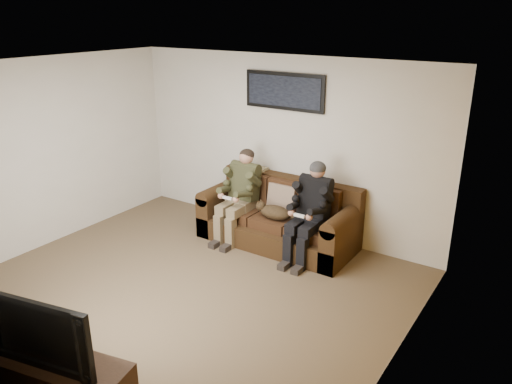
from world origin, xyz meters
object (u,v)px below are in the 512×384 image
Objects in this scene: framed_poster at (284,91)px; person_right at (311,206)px; tv_stand at (54,380)px; television at (45,327)px; person_left at (240,190)px; cat at (274,212)px; sofa at (280,219)px.

person_right is at bearing -36.58° from framed_poster.
tv_stand is 1.28× the size of television.
person_left is 0.63m from cat.
framed_poster reaches higher than tv_stand.
person_left is 0.93× the size of tv_stand.
television is at bearing -89.43° from sofa.
sofa is 1.69× the size of person_right.
person_right is 1.99× the size of cat.
person_left reaches higher than sofa.
tv_stand is (0.04, -3.78, -0.12)m from sofa.
television reaches higher than sofa.
cat is at bearing 78.20° from television.
cat is (0.60, -0.04, -0.19)m from person_left.
person_right is (1.14, 0.00, 0.00)m from person_left.
framed_poster is 4.58m from tv_stand.
cat is (-0.54, -0.04, -0.19)m from person_right.
person_left is at bearing -161.99° from sofa.
framed_poster is (0.37, 0.57, 1.37)m from person_left.
sofa is at bearing 162.03° from person_right.
person_right reaches higher than person_left.
television is at bearing -80.39° from person_left.
tv_stand is (0.00, -3.55, -0.33)m from cat.
cat is 3.56m from television.
cat is at bearing 78.20° from tv_stand.
tv_stand is (0.24, -4.17, -1.88)m from framed_poster.
tv_stand is (0.61, -3.59, -0.51)m from person_left.
television is (0.04, -3.78, 0.41)m from sofa.
person_right reaches higher than sofa.
cat is 3.56m from tv_stand.
sofa is 1.71× the size of person_left.
television is at bearing -98.44° from person_right.
sofa is 0.72m from person_left.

